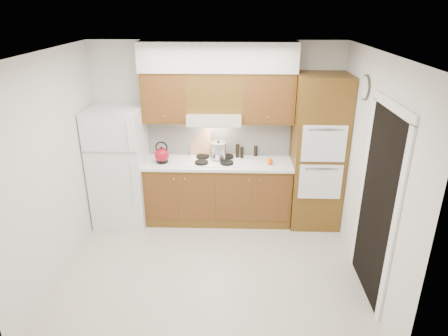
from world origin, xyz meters
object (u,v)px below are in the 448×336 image
oven_cabinet (318,153)px  kettle (162,155)px  fridge (120,167)px  stock_pot (218,151)px

oven_cabinet → kettle: bearing=-179.0°
kettle → fridge: bearing=178.9°
fridge → stock_pot: bearing=5.0°
oven_cabinet → kettle: size_ratio=10.53×
oven_cabinet → fridge: bearing=-179.3°
oven_cabinet → stock_pot: size_ratio=9.61×
oven_cabinet → kettle: (-2.21, -0.04, -0.05)m
kettle → stock_pot: stock_pot is taller
fridge → oven_cabinet: 2.86m
stock_pot → kettle: bearing=-170.8°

